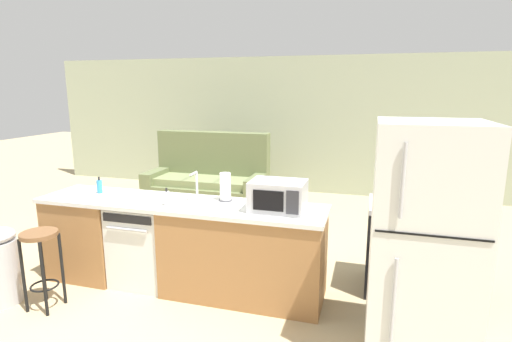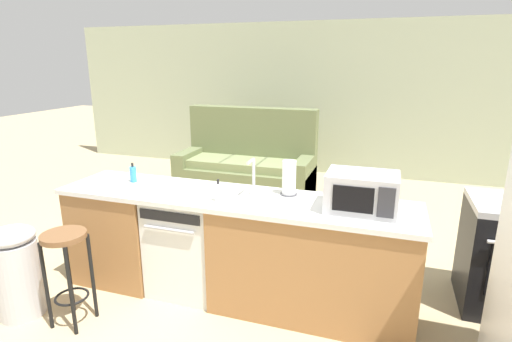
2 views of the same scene
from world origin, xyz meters
The scene contains 14 objects.
ground_plane centered at (0.00, 0.00, 0.00)m, with size 24.00×24.00×0.00m, color tan.
wall_back centered at (0.30, 4.20, 1.30)m, with size 10.00×0.06×2.60m.
kitchen_counter centered at (0.24, 0.00, 0.42)m, with size 2.94×0.66×0.90m.
dishwasher centered at (-0.25, 0.00, 0.42)m, with size 0.58×0.61×0.84m.
stove_range centered at (2.35, 0.55, 0.45)m, with size 0.76×0.68×0.90m.
refrigerator centered at (2.35, -0.55, 0.90)m, with size 0.72×0.73×1.79m.
microwave centered at (1.16, 0.00, 1.04)m, with size 0.50×0.37×0.28m.
sink_faucet centered at (0.31, 0.09, 1.03)m, with size 0.07×0.17×0.30m.
paper_towel_roll centered at (0.58, 0.18, 1.04)m, with size 0.14×0.14×0.28m.
soap_bottle centered at (0.11, -0.15, 0.97)m, with size 0.06×0.06×0.18m.
dish_soap_bottle centered at (-0.82, 0.08, 0.97)m, with size 0.06×0.06×0.18m.
kettle centered at (2.52, 0.68, 0.99)m, with size 0.21×0.17×0.19m.
bar_stool centered at (-0.87, -0.73, 0.54)m, with size 0.32×0.32×0.74m.
couch centered at (-0.68, 2.71, 0.39)m, with size 2.00×0.90×1.27m.
Camera 1 is at (1.95, -3.44, 2.01)m, focal length 28.00 mm.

